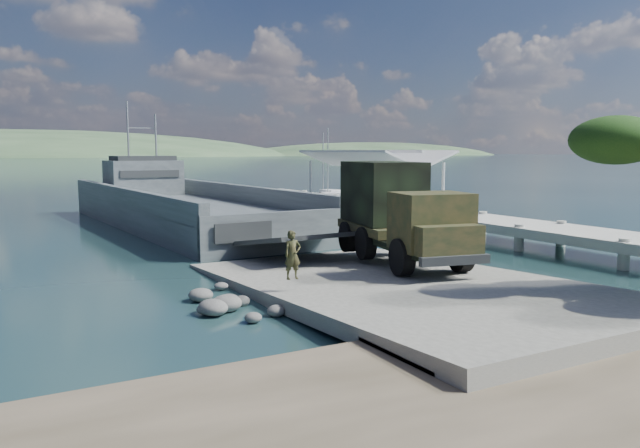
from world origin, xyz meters
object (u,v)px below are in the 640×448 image
(pier, at_px, (382,200))
(landing_craft, at_px, (184,215))
(soldier, at_px, (293,266))
(sailboat_near, at_px, (328,201))
(sailboat_far, at_px, (324,198))
(military_truck, at_px, (397,212))

(pier, height_order, landing_craft, landing_craft)
(pier, relative_size, soldier, 26.64)
(pier, xyz_separation_m, soldier, (-17.09, -19.25, -0.27))
(pier, bearing_deg, sailboat_near, 76.11)
(landing_craft, relative_size, sailboat_far, 4.63)
(pier, relative_size, military_truck, 4.67)
(landing_craft, xyz_separation_m, sailboat_far, (18.99, 13.83, -0.42))
(military_truck, height_order, sailboat_far, sailboat_far)
(soldier, relative_size, sailboat_near, 0.22)
(military_truck, xyz_separation_m, sailboat_near, (13.89, 29.97, -2.19))
(pier, relative_size, sailboat_far, 6.09)
(landing_craft, bearing_deg, military_truck, -83.67)
(pier, xyz_separation_m, landing_craft, (-13.65, 4.14, -0.79))
(pier, relative_size, sailboat_near, 5.83)
(landing_craft, height_order, military_truck, landing_craft)
(sailboat_far, bearing_deg, sailboat_near, -129.72)
(military_truck, height_order, soldier, military_truck)
(pier, distance_m, sailboat_far, 18.79)
(pier, xyz_separation_m, military_truck, (-10.48, -16.15, 0.99))
(pier, relative_size, landing_craft, 1.31)
(landing_craft, xyz_separation_m, military_truck, (3.17, -20.29, 1.79))
(pier, height_order, sailboat_near, sailboat_near)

